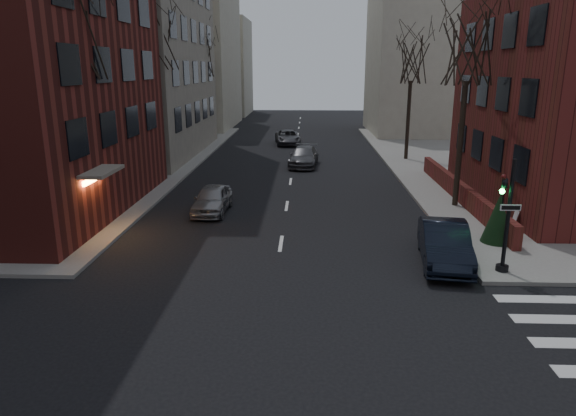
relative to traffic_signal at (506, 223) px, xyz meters
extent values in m
cube|color=maroon|center=(1.36, 10.01, -1.26)|extent=(0.35, 16.00, 1.00)
cube|color=#B8B19C|center=(-22.94, 46.01, 7.09)|extent=(14.00, 16.00, 18.00)
cube|color=#B8B19C|center=(7.06, 41.01, 6.09)|extent=(14.00, 14.00, 16.00)
cube|color=#B8B19C|center=(-20.94, 63.01, 5.09)|extent=(10.00, 12.00, 14.00)
cylinder|color=black|center=(0.06, 0.01, 0.24)|extent=(0.14, 0.14, 4.00)
cylinder|color=black|center=(0.06, 0.01, -1.66)|extent=(0.44, 0.44, 0.20)
imported|color=black|center=(-0.19, 0.01, 1.09)|extent=(0.16, 0.20, 1.00)
sphere|color=#19FF4C|center=(-0.26, -0.04, 1.14)|extent=(0.18, 0.18, 0.18)
cube|color=white|center=(0.06, -0.11, 0.59)|extent=(0.70, 0.03, 0.22)
cylinder|color=#2D231C|center=(-16.74, 5.01, 1.57)|extent=(0.28, 0.28, 6.65)
cylinder|color=#2D231C|center=(-16.74, 17.01, 1.74)|extent=(0.28, 0.28, 7.00)
cylinder|color=#2D231C|center=(-16.74, 31.01, 1.39)|extent=(0.28, 0.28, 6.30)
cylinder|color=#2D231C|center=(0.86, 9.01, 1.39)|extent=(0.28, 0.28, 6.30)
cylinder|color=#2D231C|center=(0.86, 23.01, 1.22)|extent=(0.28, 0.28, 5.95)
cylinder|color=black|center=(-16.14, 13.01, 1.24)|extent=(0.12, 0.12, 6.00)
sphere|color=#FFA54C|center=(-16.14, 13.01, 4.34)|extent=(0.36, 0.36, 0.36)
cylinder|color=black|center=(-16.14, 33.01, 1.24)|extent=(0.12, 0.12, 6.00)
sphere|color=#FFA54C|center=(-16.14, 33.01, 4.34)|extent=(0.36, 0.36, 0.36)
imported|color=black|center=(-1.74, 1.03, -1.13)|extent=(2.23, 4.86, 1.55)
imported|color=gray|center=(-11.64, 7.64, -1.23)|extent=(1.74, 4.05, 1.36)
imported|color=#46474C|center=(-7.14, 20.38, -1.20)|extent=(2.40, 5.01, 1.41)
imported|color=#404045|center=(-8.74, 31.29, -1.24)|extent=(2.75, 5.01, 1.33)
cube|color=white|center=(2.56, 5.07, -1.34)|extent=(0.43, 0.56, 0.84)
cone|color=black|center=(0.94, 3.13, -0.71)|extent=(1.57, 1.57, 2.10)
camera|label=1|loc=(-6.87, -17.20, 5.22)|focal=32.00mm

